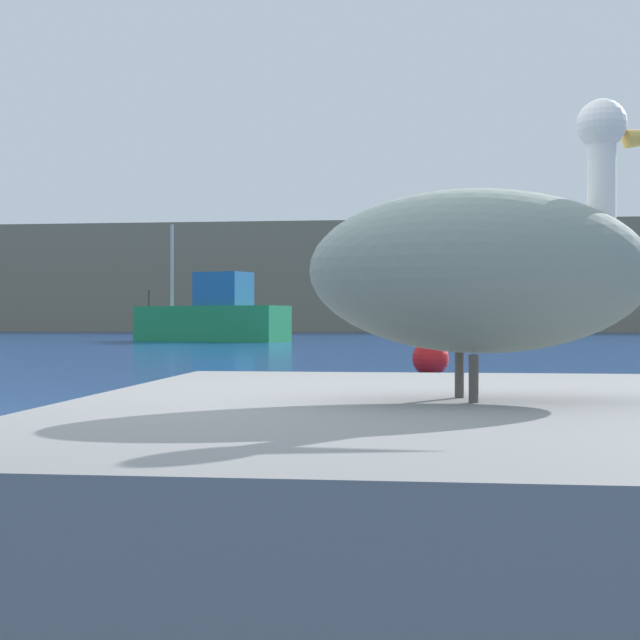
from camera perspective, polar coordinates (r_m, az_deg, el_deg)
name	(u,v)px	position (r m, az deg, el deg)	size (l,w,h in m)	color
ground_plane	(219,552)	(3.54, -6.40, -14.32)	(260.00, 260.00, 0.00)	navy
hillside_backdrop	(413,281)	(70.84, 5.86, 2.48)	(140.00, 15.88, 7.81)	#7F755B
pier_dock	(483,499)	(2.96, 10.23, -11.00)	(2.59, 2.94, 0.62)	gray
pelican	(487,268)	(2.91, 10.46, 3.25)	(1.43, 0.72, 0.96)	gray
fishing_boat_green	(213,317)	(36.75, -6.73, 0.19)	(6.66, 3.92, 4.81)	#1E8C4C
mooring_buoy	(431,358)	(14.03, 6.96, -2.41)	(0.56, 0.56, 0.56)	red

